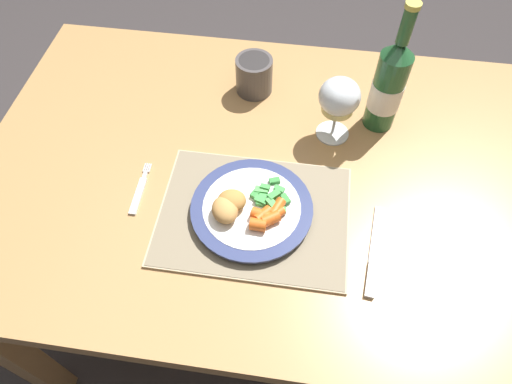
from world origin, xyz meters
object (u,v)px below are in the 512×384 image
at_px(dinner_plate, 252,209).
at_px(bottle, 388,86).
at_px(dining_table, 271,193).
at_px(fork, 139,192).
at_px(drinking_cup, 254,74).
at_px(wine_glass, 339,99).
at_px(table_knife, 374,258).

xyz_separation_m(dinner_plate, bottle, (0.25, 0.29, 0.09)).
xyz_separation_m(dining_table, fork, (-0.26, -0.10, 0.10)).
bearing_deg(bottle, drinking_cup, 167.17).
relative_size(wine_glass, bottle, 0.51).
distance_m(bottle, drinking_cup, 0.31).
distance_m(wine_glass, bottle, 0.11).
height_order(dinner_plate, bottle, bottle).
xyz_separation_m(dinner_plate, fork, (-0.24, 0.02, -0.01)).
bearing_deg(bottle, table_knife, -91.61).
xyz_separation_m(wine_glass, bottle, (0.10, 0.05, 0.00)).
relative_size(table_knife, bottle, 0.66).
bearing_deg(dining_table, bottle, 37.05).
height_order(dinner_plate, wine_glass, wine_glass).
relative_size(table_knife, wine_glass, 1.30).
height_order(dinner_plate, drinking_cup, drinking_cup).
xyz_separation_m(table_knife, wine_glass, (-0.09, 0.30, 0.10)).
bearing_deg(wine_glass, dinner_plate, -121.93).
height_order(dining_table, dinner_plate, dinner_plate).
bearing_deg(fork, drinking_cup, 60.95).
height_order(fork, wine_glass, wine_glass).
height_order(dining_table, bottle, bottle).
xyz_separation_m(fork, bottle, (0.49, 0.27, 0.11)).
bearing_deg(table_knife, bottle, 88.39).
distance_m(fork, bottle, 0.57).
distance_m(table_knife, drinking_cup, 0.51).
relative_size(wine_glass, drinking_cup, 1.72).
bearing_deg(drinking_cup, fork, -119.05).
bearing_deg(table_knife, dinner_plate, 164.54).
relative_size(dining_table, table_knife, 6.42).
bearing_deg(dining_table, dinner_plate, -102.07).
xyz_separation_m(fork, wine_glass, (0.38, 0.22, 0.10)).
xyz_separation_m(dinner_plate, drinking_cup, (-0.05, 0.36, 0.03)).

